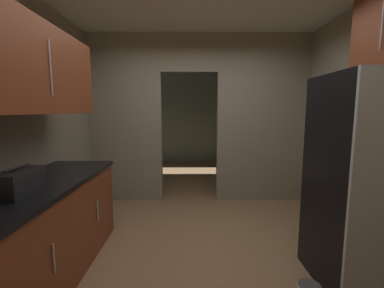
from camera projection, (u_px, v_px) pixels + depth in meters
The scene contains 7 objects.
ground at pixel (204, 257), 2.64m from camera, with size 20.00×20.00×0.00m, color #93704C.
kitchen_partition at pixel (201, 115), 4.21m from camera, with size 3.58×0.12×2.72m.
adjoining_room_shell at pixel (196, 116), 6.42m from camera, with size 3.58×3.33×2.72m.
refrigerator at pixel (368, 183), 2.15m from camera, with size 0.78×0.79×1.80m.
lower_cabinet_run at pixel (41, 233), 2.23m from camera, with size 0.69×1.96×0.89m.
upper_cabinet_counterside at pixel (28, 68), 2.05m from camera, with size 0.36×1.77×0.74m.
boombox at pixel (18, 182), 1.89m from camera, with size 0.21×0.39×0.21m.
Camera 1 is at (-0.14, -2.47, 1.51)m, focal length 23.91 mm.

